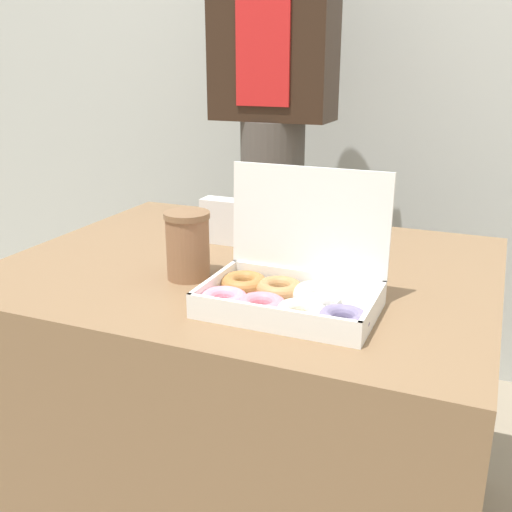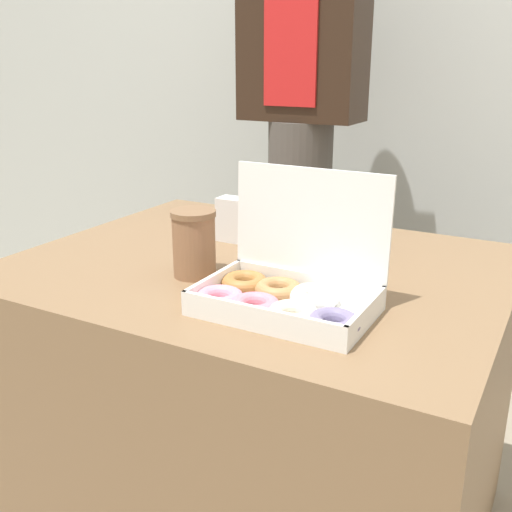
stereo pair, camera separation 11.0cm
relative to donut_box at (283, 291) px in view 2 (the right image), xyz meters
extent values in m
cube|color=#B2B7B2|center=(-0.16, 1.23, 0.56)|extent=(10.00, 0.05, 2.60)
cube|color=brown|center=(-0.16, 0.21, -0.39)|extent=(1.04, 0.83, 0.70)
cube|color=white|center=(0.01, -0.01, -0.03)|extent=(0.30, 0.20, 0.01)
cube|color=white|center=(-0.14, -0.01, -0.01)|extent=(0.01, 0.20, 0.04)
cube|color=white|center=(0.16, -0.01, -0.01)|extent=(0.01, 0.20, 0.04)
cube|color=white|center=(0.01, -0.10, -0.01)|extent=(0.30, 0.01, 0.04)
cube|color=white|center=(0.01, 0.08, -0.01)|extent=(0.30, 0.01, 0.04)
cube|color=white|center=(0.01, 0.09, 0.11)|extent=(0.30, 0.01, 0.20)
torus|color=pink|center=(-0.10, -0.05, -0.01)|extent=(0.12, 0.12, 0.03)
torus|color=#A87038|center=(-0.10, 0.04, -0.01)|extent=(0.11, 0.11, 0.03)
torus|color=pink|center=(-0.03, -0.05, -0.01)|extent=(0.12, 0.12, 0.03)
torus|color=#B27F4C|center=(-0.03, 0.04, -0.02)|extent=(0.10, 0.10, 0.03)
torus|color=silver|center=(0.05, -0.05, -0.01)|extent=(0.12, 0.12, 0.03)
torus|color=white|center=(0.05, 0.04, -0.01)|extent=(0.13, 0.13, 0.03)
torus|color=slate|center=(0.12, -0.05, -0.01)|extent=(0.11, 0.11, 0.03)
cylinder|color=#8C6042|center=(-0.24, 0.07, 0.03)|extent=(0.09, 0.09, 0.13)
cylinder|color=brown|center=(-0.24, 0.07, 0.10)|extent=(0.09, 0.09, 0.01)
cube|color=silver|center=(-0.27, 0.32, 0.02)|extent=(0.11, 0.05, 0.11)
cylinder|color=#4C4742|center=(-0.34, 0.81, -0.26)|extent=(0.20, 0.20, 0.94)
cube|color=black|center=(-0.34, 0.81, 0.50)|extent=(0.36, 0.16, 0.59)
cube|color=red|center=(-0.34, 0.72, 0.44)|extent=(0.16, 0.01, 0.38)
camera|label=1|loc=(0.33, -0.93, 0.39)|focal=42.00mm
camera|label=2|loc=(0.43, -0.88, 0.39)|focal=42.00mm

